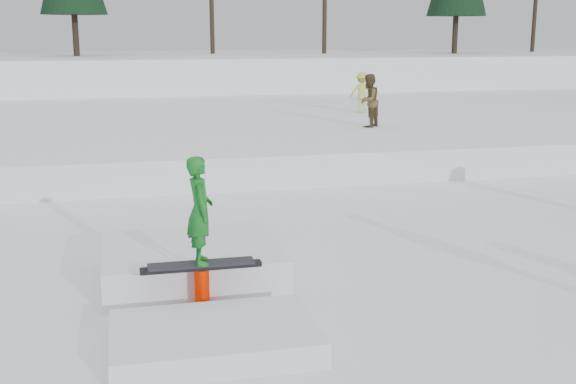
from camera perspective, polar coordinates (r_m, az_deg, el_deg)
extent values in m
plane|color=white|center=(10.11, -0.17, -8.69)|extent=(120.00, 120.00, 0.00)
cube|color=white|center=(39.31, -10.23, 8.90)|extent=(60.00, 14.00, 2.40)
cube|color=white|center=(25.47, -8.36, 5.17)|extent=(50.00, 18.00, 0.80)
cylinder|color=black|center=(37.72, -16.43, 11.78)|extent=(0.30, 0.30, 2.00)
cylinder|color=black|center=(41.35, 13.06, 12.01)|extent=(0.30, 0.30, 2.00)
imported|color=#4B3B20|center=(21.99, 6.39, 7.19)|extent=(0.98, 0.98, 1.59)
imported|color=#BED546|center=(25.88, 5.88, 7.84)|extent=(1.06, 0.91, 1.43)
cube|color=white|center=(10.97, -7.59, -5.57)|extent=(2.60, 2.20, 0.54)
cube|color=white|center=(8.69, -5.85, -11.40)|extent=(2.40, 1.60, 0.30)
cylinder|color=#F72500|center=(9.83, -6.77, -9.23)|extent=(0.44, 0.44, 0.06)
cylinder|color=#F72500|center=(9.74, -6.81, -7.75)|extent=(0.20, 0.20, 0.60)
cube|color=black|center=(9.63, -6.86, -5.91)|extent=(1.60, 0.16, 0.06)
cube|color=black|center=(9.61, -6.87, -5.66)|extent=(1.40, 0.28, 0.03)
imported|color=#11681A|center=(9.41, -6.98, -1.45)|extent=(0.34, 0.52, 1.42)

